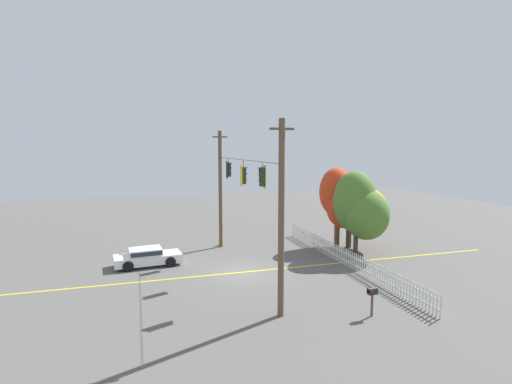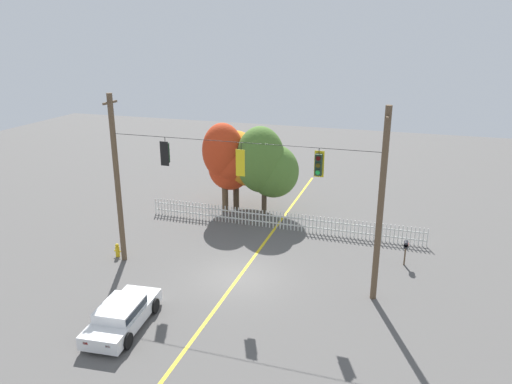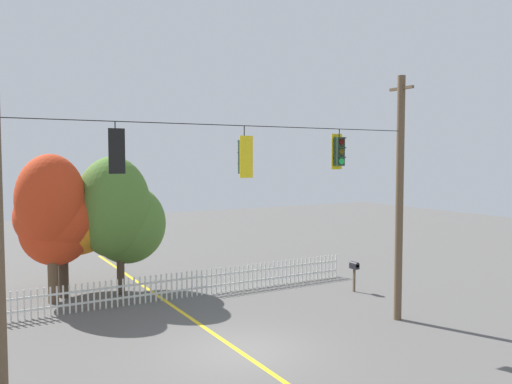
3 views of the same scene
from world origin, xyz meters
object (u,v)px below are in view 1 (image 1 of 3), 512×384
(autumn_oak_far_east, at_px, (360,208))
(parked_car, at_px, (147,256))
(autumn_maple_near_fence, at_px, (342,201))
(roadside_mailbox, at_px, (372,293))
(fire_hydrant, at_px, (222,240))
(traffic_signal_northbound_primary, at_px, (243,176))
(traffic_signal_southbound_primary, at_px, (262,177))
(traffic_signal_eastbound_side, at_px, (229,170))
(autumn_maple_mid, at_px, (355,203))

(autumn_oak_far_east, distance_m, parked_car, 14.59)
(autumn_maple_near_fence, relative_size, roadside_mailbox, 4.54)
(parked_car, xyz_separation_m, fire_hydrant, (-3.92, 5.70, -0.24))
(traffic_signal_northbound_primary, height_order, autumn_oak_far_east, traffic_signal_northbound_primary)
(traffic_signal_northbound_primary, bearing_deg, traffic_signal_southbound_primary, 0.31)
(traffic_signal_southbound_primary, distance_m, roadside_mailbox, 7.46)
(autumn_maple_near_fence, relative_size, parked_car, 1.41)
(autumn_oak_far_east, distance_m, roadside_mailbox, 10.40)
(traffic_signal_eastbound_side, xyz_separation_m, traffic_signal_northbound_primary, (3.82, -0.00, -0.14))
(autumn_maple_mid, relative_size, roadside_mailbox, 4.04)
(autumn_maple_near_fence, distance_m, autumn_maple_mid, 0.93)
(traffic_signal_eastbound_side, relative_size, autumn_oak_far_east, 0.23)
(autumn_maple_near_fence, bearing_deg, traffic_signal_northbound_primary, -65.58)
(roadside_mailbox, bearing_deg, fire_hydrant, -165.95)
(traffic_signal_southbound_primary, height_order, fire_hydrant, traffic_signal_southbound_primary)
(autumn_maple_near_fence, xyz_separation_m, autumn_oak_far_east, (2.60, -0.08, -0.13))
(fire_hydrant, xyz_separation_m, roadside_mailbox, (14.72, 3.68, 0.71))
(traffic_signal_eastbound_side, relative_size, roadside_mailbox, 1.03)
(autumn_oak_far_east, xyz_separation_m, roadside_mailbox, (8.92, -4.81, -2.31))
(traffic_signal_northbound_primary, height_order, autumn_maple_near_fence, traffic_signal_northbound_primary)
(autumn_oak_far_east, bearing_deg, traffic_signal_southbound_primary, -60.38)
(traffic_signal_northbound_primary, bearing_deg, autumn_maple_near_fence, 114.42)
(autumn_maple_mid, relative_size, autumn_oak_far_east, 0.90)
(traffic_signal_southbound_primary, distance_m, autumn_maple_mid, 12.13)
(traffic_signal_southbound_primary, height_order, autumn_maple_near_fence, traffic_signal_southbound_primary)
(traffic_signal_southbound_primary, height_order, roadside_mailbox, traffic_signal_southbound_primary)
(traffic_signal_southbound_primary, relative_size, autumn_maple_mid, 0.25)
(traffic_signal_eastbound_side, xyz_separation_m, autumn_maple_mid, (0.35, 9.55, -2.62))
(traffic_signal_southbound_primary, distance_m, autumn_maple_near_fence, 11.84)
(traffic_signal_southbound_primary, xyz_separation_m, parked_car, (-6.81, -5.52, -5.46))
(autumn_oak_far_east, height_order, parked_car, autumn_oak_far_east)
(roadside_mailbox, bearing_deg, traffic_signal_southbound_primary, -135.84)
(parked_car, bearing_deg, autumn_oak_far_east, 82.48)
(autumn_oak_far_east, bearing_deg, roadside_mailbox, -28.34)
(traffic_signal_eastbound_side, distance_m, autumn_oak_far_east, 9.42)
(traffic_signal_southbound_primary, distance_m, parked_car, 10.32)
(autumn_maple_near_fence, distance_m, parked_car, 14.59)
(autumn_oak_far_east, height_order, roadside_mailbox, autumn_oak_far_east)
(traffic_signal_northbound_primary, height_order, parked_car, traffic_signal_northbound_primary)
(traffic_signal_eastbound_side, height_order, parked_car, traffic_signal_eastbound_side)
(traffic_signal_southbound_primary, height_order, parked_car, traffic_signal_southbound_primary)
(parked_car, bearing_deg, fire_hydrant, 124.49)
(traffic_signal_northbound_primary, height_order, traffic_signal_southbound_primary, same)
(traffic_signal_southbound_primary, height_order, autumn_maple_mid, traffic_signal_southbound_primary)
(roadside_mailbox, bearing_deg, traffic_signal_northbound_primary, -152.71)
(autumn_maple_mid, distance_m, parked_car, 15.31)
(traffic_signal_eastbound_side, xyz_separation_m, fire_hydrant, (-3.35, 0.21, -5.66))
(autumn_oak_far_east, distance_m, fire_hydrant, 10.72)
(autumn_oak_far_east, bearing_deg, fire_hydrant, -124.28)
(traffic_signal_northbound_primary, distance_m, autumn_maple_mid, 10.46)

